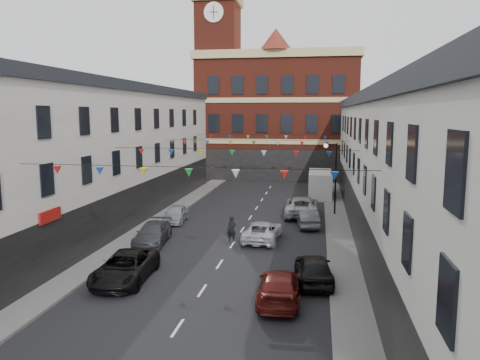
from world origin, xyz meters
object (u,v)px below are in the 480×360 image
Objects in this scene: street_lamp at (333,169)px; car_right_d at (314,268)px; car_right_f at (302,206)px; car_left_e at (176,214)px; moving_car at (262,231)px; pedestrian at (232,229)px; car_left_d at (153,234)px; car_left_c at (125,267)px; car_right_c at (279,286)px; car_right_e at (308,218)px; white_van at (320,184)px.

street_lamp is 16.35m from car_right_d.
street_lamp reaches higher than car_right_f.
car_left_e is at bearing -159.71° from street_lamp.
car_right_f reaches higher than moving_car.
moving_car is 2.07m from pedestrian.
car_left_d is at bearing 45.84° from car_right_f.
car_left_c is 8.00m from car_right_c.
car_right_e is 0.84× the size of moving_car.
white_van reaches higher than car_right_f.
car_right_e is at bearing -119.95° from moving_car.
car_right_d is 0.74× the size of white_van.
car_right_e is (9.85, 6.28, -0.01)m from car_left_d.
street_lamp reaches higher than car_right_d.
car_right_d is at bearing 118.48° from moving_car.
car_left_c is 1.19× the size of car_right_d.
car_right_d is (10.43, -5.41, 0.07)m from car_left_d.
car_left_d is 1.06× the size of car_right_d.
car_left_c is 1.29× the size of car_right_e.
pedestrian is (5.01, 1.28, 0.18)m from car_left_d.
street_lamp is 3.99m from car_right_f.
car_left_e is at bearing 20.63° from car_right_f.
car_right_f is at bearing -166.41° from street_lamp.
car_right_c is at bearing 78.40° from car_right_e.
pedestrian is (3.98, 8.07, 0.14)m from car_left_c.
street_lamp is 1.16× the size of car_left_c.
car_right_c is 3.01m from car_right_d.
car_right_e is 0.68× the size of car_right_f.
white_van is (1.85, 27.18, 0.62)m from car_right_c.
car_right_d is 24.58m from white_van.
pedestrian is (-5.43, 6.69, 0.12)m from car_right_d.
car_left_e is 10.17m from car_right_e.
white_van reaches higher than car_right_e.
pedestrian is at bearing 60.59° from car_left_c.
car_right_e is (-0.59, 11.69, -0.08)m from car_right_d.
car_right_c is at bearing -98.57° from street_lamp.
car_left_c reaches higher than car_right_c.
white_van is at bearing 55.08° from car_left_d.
car_left_e is 0.66× the size of car_right_f.
street_lamp reaches higher than car_right_e.
moving_car is at bearing 72.90° from car_right_f.
car_right_f reaches higher than car_left_c.
car_right_d reaches higher than moving_car.
car_left_c reaches higher than car_left_e.
car_right_c is at bearing -47.51° from car_left_d.
car_left_c is 12.99m from car_left_e.
street_lamp is 1.50× the size of car_right_e.
car_left_c is at bearing -10.77° from car_right_c.
car_left_d is at bearing 95.42° from car_left_c.
street_lamp is at bearing 55.22° from car_left_c.
car_left_d reaches higher than car_right_e.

